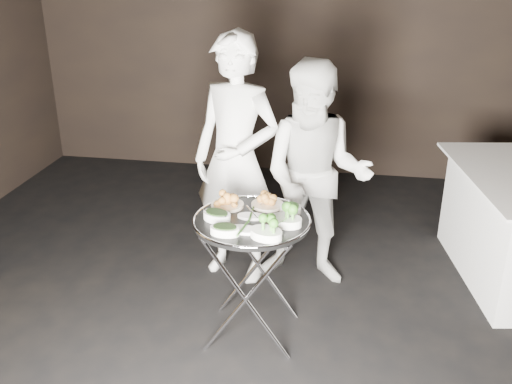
% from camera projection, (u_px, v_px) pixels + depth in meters
% --- Properties ---
extents(floor, '(6.00, 7.00, 0.05)m').
position_uv_depth(floor, '(254.00, 383.00, 3.36)').
color(floor, black).
rests_on(floor, ground).
extents(wall_back, '(6.00, 0.05, 3.00)m').
position_uv_depth(wall_back, '(312.00, 36.00, 5.96)').
color(wall_back, black).
rests_on(wall_back, floor).
extents(tray_stand, '(0.56, 0.47, 0.82)m').
position_uv_depth(tray_stand, '(252.00, 273.00, 3.59)').
color(tray_stand, silver).
rests_on(tray_stand, floor).
extents(serving_tray, '(0.72, 0.72, 0.04)m').
position_uv_depth(serving_tray, '(252.00, 221.00, 3.44)').
color(serving_tray, black).
rests_on(serving_tray, tray_stand).
extents(potato_plate_a, '(0.21, 0.21, 0.08)m').
position_uv_depth(potato_plate_a, '(227.00, 202.00, 3.60)').
color(potato_plate_a, beige).
rests_on(potato_plate_a, serving_tray).
extents(potato_plate_b, '(0.20, 0.20, 0.07)m').
position_uv_depth(potato_plate_b, '(267.00, 201.00, 3.61)').
color(potato_plate_b, beige).
rests_on(potato_plate_b, serving_tray).
extents(greens_bowl, '(0.14, 0.14, 0.08)m').
position_uv_depth(greens_bowl, '(290.00, 208.00, 3.50)').
color(greens_bowl, white).
rests_on(greens_bowl, serving_tray).
extents(asparagus_plate_a, '(0.17, 0.10, 0.03)m').
position_uv_depth(asparagus_plate_a, '(251.00, 215.00, 3.46)').
color(asparagus_plate_a, white).
rests_on(asparagus_plate_a, serving_tray).
extents(asparagus_plate_b, '(0.20, 0.13, 0.04)m').
position_uv_depth(asparagus_plate_b, '(244.00, 229.00, 3.29)').
color(asparagus_plate_b, white).
rests_on(asparagus_plate_b, serving_tray).
extents(spinach_bowl_a, '(0.21, 0.18, 0.08)m').
position_uv_depth(spinach_bowl_a, '(217.00, 215.00, 3.42)').
color(spinach_bowl_a, white).
rests_on(spinach_bowl_a, serving_tray).
extents(spinach_bowl_b, '(0.18, 0.12, 0.07)m').
position_uv_depth(spinach_bowl_b, '(225.00, 229.00, 3.25)').
color(spinach_bowl_b, white).
rests_on(spinach_bowl_b, serving_tray).
extents(broccoli_bowl_a, '(0.22, 0.18, 0.08)m').
position_uv_depth(broccoli_bowl_a, '(286.00, 219.00, 3.36)').
color(broccoli_bowl_a, white).
rests_on(broccoli_bowl_a, serving_tray).
extents(broccoli_bowl_b, '(0.23, 0.19, 0.08)m').
position_uv_depth(broccoli_bowl_b, '(266.00, 232.00, 3.21)').
color(broccoli_bowl_b, white).
rests_on(broccoli_bowl_b, serving_tray).
extents(serving_utensils, '(0.58, 0.44, 0.01)m').
position_uv_depth(serving_utensils, '(256.00, 208.00, 3.48)').
color(serving_utensils, silver).
rests_on(serving_utensils, serving_tray).
extents(waiter_left, '(0.77, 0.62, 1.85)m').
position_uv_depth(waiter_left, '(236.00, 161.00, 4.13)').
color(waiter_left, silver).
rests_on(waiter_left, floor).
extents(waiter_right, '(0.84, 0.67, 1.67)m').
position_uv_depth(waiter_right, '(316.00, 177.00, 4.07)').
color(waiter_right, silver).
rests_on(waiter_right, floor).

